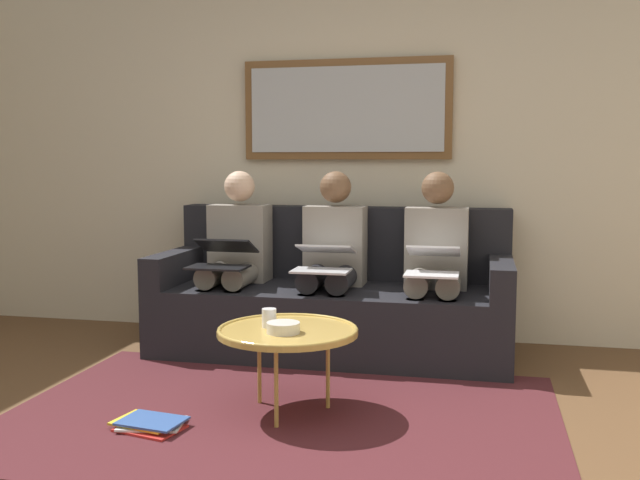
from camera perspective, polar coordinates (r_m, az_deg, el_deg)
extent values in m
cube|color=beige|center=(5.03, 2.27, 7.33)|extent=(6.00, 0.12, 2.60)
cube|color=#4C1E23|center=(3.53, -3.11, -13.63)|extent=(2.60, 1.80, 0.01)
cube|color=black|center=(4.59, 0.96, -6.25)|extent=(2.20, 0.90, 0.42)
cube|color=black|center=(4.86, 1.81, -0.18)|extent=(2.20, 0.20, 0.48)
cube|color=black|center=(4.45, 14.09, -2.79)|extent=(0.14, 0.90, 0.20)
cube|color=black|center=(4.85, -11.04, -1.98)|extent=(0.14, 0.90, 0.20)
cube|color=brown|center=(4.95, 2.09, 10.25)|extent=(1.42, 0.04, 0.67)
cube|color=#B2B7BC|center=(4.92, 2.03, 10.27)|extent=(1.32, 0.01, 0.57)
cylinder|color=tan|center=(3.46, -2.56, -7.25)|extent=(0.67, 0.67, 0.03)
torus|color=tan|center=(3.45, -2.56, -7.05)|extent=(0.67, 0.67, 0.02)
cylinder|color=#B28E42|center=(3.32, -3.47, -11.46)|extent=(0.02, 0.02, 0.38)
cylinder|color=#B28E42|center=(3.56, 0.63, -10.23)|extent=(0.02, 0.02, 0.38)
cylinder|color=#B28E42|center=(3.65, -4.80, -9.86)|extent=(0.02, 0.02, 0.38)
cylinder|color=silver|center=(3.49, -4.03, -6.15)|extent=(0.07, 0.07, 0.09)
cylinder|color=beige|center=(3.38, -2.91, -6.91)|extent=(0.16, 0.16, 0.05)
cube|color=gray|center=(4.53, 9.18, -0.60)|extent=(0.38, 0.22, 0.50)
sphere|color=brown|center=(4.50, 9.26, 4.08)|extent=(0.20, 0.20, 0.20)
cylinder|color=gray|center=(4.35, 10.16, -3.30)|extent=(0.14, 0.42, 0.14)
cylinder|color=gray|center=(4.36, 7.79, -3.24)|extent=(0.14, 0.42, 0.14)
cylinder|color=gray|center=(4.20, 9.95, -7.55)|extent=(0.11, 0.11, 0.42)
cylinder|color=gray|center=(4.21, 7.48, -7.47)|extent=(0.11, 0.11, 0.42)
cube|color=white|center=(4.13, 8.80, -2.70)|extent=(0.30, 0.23, 0.01)
cube|color=white|center=(4.27, 8.96, -0.87)|extent=(0.30, 0.22, 0.09)
cube|color=#A5C6EA|center=(4.26, 8.96, -0.83)|extent=(0.27, 0.19, 0.07)
cube|color=gray|center=(4.61, 1.22, -0.40)|extent=(0.38, 0.22, 0.50)
sphere|color=brown|center=(4.59, 1.24, 4.20)|extent=(0.20, 0.20, 0.20)
cylinder|color=#232328|center=(4.42, 1.82, -3.05)|extent=(0.14, 0.42, 0.14)
cylinder|color=#232328|center=(4.45, -0.45, -2.97)|extent=(0.14, 0.42, 0.14)
cylinder|color=#232328|center=(4.27, 1.28, -7.21)|extent=(0.11, 0.11, 0.42)
cylinder|color=#232328|center=(4.31, -1.09, -7.09)|extent=(0.11, 0.11, 0.42)
cube|color=silver|center=(4.22, 0.09, -2.44)|extent=(0.33, 0.22, 0.01)
cube|color=silver|center=(4.34, 0.49, -0.71)|extent=(0.33, 0.22, 0.07)
cube|color=#A5C6EA|center=(4.34, 0.48, -0.66)|extent=(0.30, 0.19, 0.06)
cube|color=gray|center=(4.78, -6.31, -0.20)|extent=(0.38, 0.22, 0.50)
sphere|color=beige|center=(4.75, -6.37, 4.23)|extent=(0.20, 0.20, 0.20)
cylinder|color=gray|center=(4.58, -6.07, -2.75)|extent=(0.14, 0.42, 0.14)
cylinder|color=gray|center=(4.64, -8.18, -2.67)|extent=(0.14, 0.42, 0.14)
cylinder|color=gray|center=(4.44, -6.91, -6.74)|extent=(0.11, 0.11, 0.42)
cylinder|color=gray|center=(4.50, -9.08, -6.59)|extent=(0.11, 0.11, 0.42)
cube|color=black|center=(4.40, -8.07, -2.14)|extent=(0.35, 0.23, 0.01)
cube|color=black|center=(4.54, -7.36, -0.46)|extent=(0.35, 0.22, 0.11)
cube|color=#A5C6EA|center=(4.54, -7.38, -0.41)|extent=(0.32, 0.19, 0.09)
cube|color=red|center=(3.43, -13.24, -14.25)|extent=(0.32, 0.26, 0.01)
cube|color=white|center=(3.46, -13.12, -13.92)|extent=(0.31, 0.24, 0.01)
cube|color=yellow|center=(3.46, -13.52, -13.73)|extent=(0.32, 0.25, 0.01)
cube|color=#33569E|center=(3.43, -13.10, -13.72)|extent=(0.31, 0.24, 0.01)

